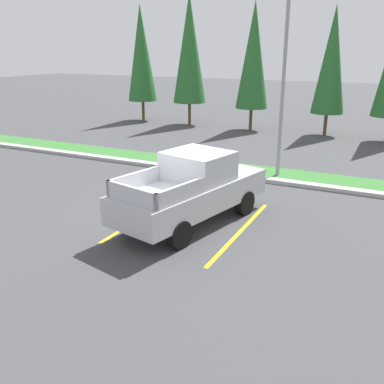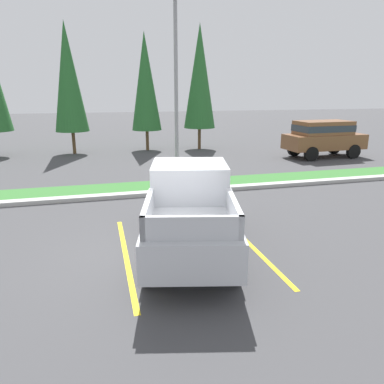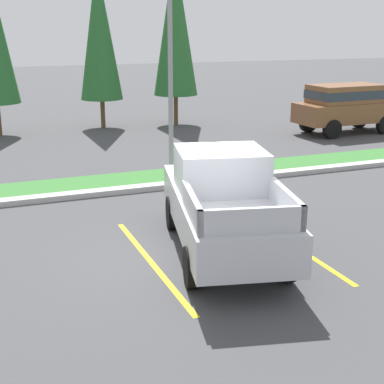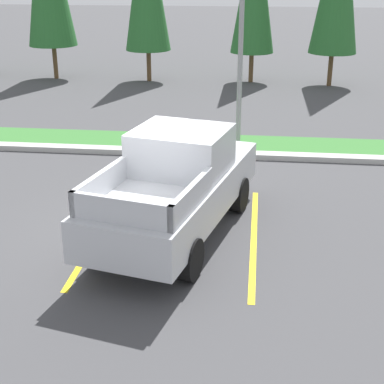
% 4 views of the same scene
% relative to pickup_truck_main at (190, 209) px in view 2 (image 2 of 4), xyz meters
% --- Properties ---
extents(ground_plane, '(120.00, 120.00, 0.00)m').
position_rel_pickup_truck_main_xyz_m(ground_plane, '(-0.71, -0.05, -1.04)').
color(ground_plane, '#424244').
extents(parking_line_near, '(0.12, 4.80, 0.01)m').
position_rel_pickup_truck_main_xyz_m(parking_line_near, '(-1.56, -0.05, -1.04)').
color(parking_line_near, yellow).
rests_on(parking_line_near, ground).
extents(parking_line_far, '(0.12, 4.80, 0.01)m').
position_rel_pickup_truck_main_xyz_m(parking_line_far, '(1.54, -0.05, -1.04)').
color(parking_line_far, yellow).
rests_on(parking_line_far, ground).
extents(curb_strip, '(56.00, 0.40, 0.15)m').
position_rel_pickup_truck_main_xyz_m(curb_strip, '(-0.71, 4.95, -0.97)').
color(curb_strip, '#B2B2AD').
rests_on(curb_strip, ground).
extents(grass_median, '(56.00, 1.80, 0.06)m').
position_rel_pickup_truck_main_xyz_m(grass_median, '(-0.71, 6.05, -1.01)').
color(grass_median, '#387533').
rests_on(grass_median, ground).
extents(pickup_truck_main, '(3.04, 5.52, 2.10)m').
position_rel_pickup_truck_main_xyz_m(pickup_truck_main, '(0.00, 0.00, 0.00)').
color(pickup_truck_main, black).
rests_on(pickup_truck_main, ground).
extents(suv_distant, '(4.67, 2.10, 2.10)m').
position_rel_pickup_truck_main_xyz_m(suv_distant, '(10.64, 10.41, 0.20)').
color(suv_distant, black).
rests_on(suv_distant, ground).
extents(street_light, '(0.24, 1.49, 7.03)m').
position_rel_pickup_truck_main_xyz_m(street_light, '(0.97, 5.69, 3.03)').
color(street_light, gray).
rests_on(street_light, ground).
extents(cypress_tree_center, '(1.99, 1.99, 7.66)m').
position_rel_pickup_truck_main_xyz_m(cypress_tree_center, '(-3.44, 15.39, 3.47)').
color(cypress_tree_center, brown).
rests_on(cypress_tree_center, ground).
extents(cypress_tree_right_inner, '(1.89, 1.89, 7.28)m').
position_rel_pickup_truck_main_xyz_m(cypress_tree_right_inner, '(1.13, 15.66, 3.24)').
color(cypress_tree_right_inner, brown).
rests_on(cypress_tree_right_inner, ground).
extents(cypress_tree_rightmost, '(2.03, 2.03, 7.82)m').
position_rel_pickup_truck_main_xyz_m(cypress_tree_rightmost, '(4.55, 15.25, 3.56)').
color(cypress_tree_rightmost, brown).
rests_on(cypress_tree_rightmost, ground).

